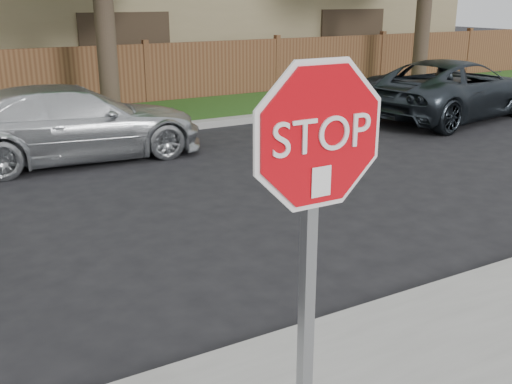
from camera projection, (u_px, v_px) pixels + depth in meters
ground at (172, 375)px, 4.60m from camera, size 90.00×90.00×0.00m
far_curb at (7, 146)px, 11.29m from camera, size 70.00×0.30×0.15m
stop_sign at (315, 199)px, 2.92m from camera, size 1.01×0.13×2.55m
sedan_right at (73, 123)px, 10.47m from camera, size 4.58×1.96×1.31m
sedan_far_right at (453, 89)px, 14.10m from camera, size 5.26×3.10×1.37m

